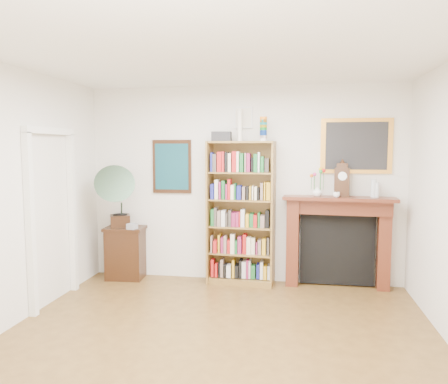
{
  "coord_description": "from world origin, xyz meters",
  "views": [
    {
      "loc": [
        0.75,
        -3.7,
        1.93
      ],
      "look_at": [
        -0.13,
        1.6,
        1.38
      ],
      "focal_mm": 35.0,
      "sensor_mm": 36.0,
      "label": 1
    }
  ],
  "objects_px": {
    "gramophone": "(115,193)",
    "bookshelf": "(241,205)",
    "fireplace": "(338,233)",
    "bottle_right": "(377,190)",
    "teacup": "(336,195)",
    "flower_vase": "(317,191)",
    "cd_stack": "(132,226)",
    "bottle_left": "(373,188)",
    "side_cabinet": "(125,253)",
    "mantel_clock": "(342,181)"
  },
  "relations": [
    {
      "from": "side_cabinet",
      "to": "cd_stack",
      "type": "bearing_deg",
      "value": -44.24
    },
    {
      "from": "bottle_right",
      "to": "teacup",
      "type": "bearing_deg",
      "value": -170.85
    },
    {
      "from": "mantel_clock",
      "to": "bookshelf",
      "type": "bearing_deg",
      "value": -169.55
    },
    {
      "from": "fireplace",
      "to": "bottle_right",
      "type": "height_order",
      "value": "bottle_right"
    },
    {
      "from": "cd_stack",
      "to": "mantel_clock",
      "type": "height_order",
      "value": "mantel_clock"
    },
    {
      "from": "bookshelf",
      "to": "side_cabinet",
      "type": "distance_m",
      "value": 1.86
    },
    {
      "from": "side_cabinet",
      "to": "mantel_clock",
      "type": "xyz_separation_m",
      "value": [
        3.08,
        0.06,
        1.1
      ]
    },
    {
      "from": "bookshelf",
      "to": "side_cabinet",
      "type": "relative_size",
      "value": 3.02
    },
    {
      "from": "bookshelf",
      "to": "side_cabinet",
      "type": "bearing_deg",
      "value": -174.02
    },
    {
      "from": "cd_stack",
      "to": "flower_vase",
      "type": "height_order",
      "value": "flower_vase"
    },
    {
      "from": "side_cabinet",
      "to": "bottle_right",
      "type": "distance_m",
      "value": 3.66
    },
    {
      "from": "flower_vase",
      "to": "side_cabinet",
      "type": "bearing_deg",
      "value": -178.82
    },
    {
      "from": "side_cabinet",
      "to": "mantel_clock",
      "type": "distance_m",
      "value": 3.27
    },
    {
      "from": "bottle_left",
      "to": "bottle_right",
      "type": "height_order",
      "value": "bottle_left"
    },
    {
      "from": "bookshelf",
      "to": "mantel_clock",
      "type": "height_order",
      "value": "bookshelf"
    },
    {
      "from": "fireplace",
      "to": "teacup",
      "type": "xyz_separation_m",
      "value": [
        -0.04,
        -0.13,
        0.55
      ]
    },
    {
      "from": "flower_vase",
      "to": "bottle_left",
      "type": "relative_size",
      "value": 0.59
    },
    {
      "from": "cd_stack",
      "to": "bottle_left",
      "type": "height_order",
      "value": "bottle_left"
    },
    {
      "from": "cd_stack",
      "to": "bottle_right",
      "type": "bearing_deg",
      "value": 3.6
    },
    {
      "from": "fireplace",
      "to": "cd_stack",
      "type": "relative_size",
      "value": 12.65
    },
    {
      "from": "side_cabinet",
      "to": "cd_stack",
      "type": "relative_size",
      "value": 6.41
    },
    {
      "from": "bookshelf",
      "to": "mantel_clock",
      "type": "relative_size",
      "value": 5.12
    },
    {
      "from": "bookshelf",
      "to": "bottle_right",
      "type": "distance_m",
      "value": 1.84
    },
    {
      "from": "mantel_clock",
      "to": "bottle_right",
      "type": "bearing_deg",
      "value": 10.4
    },
    {
      "from": "cd_stack",
      "to": "flower_vase",
      "type": "xyz_separation_m",
      "value": [
        2.58,
        0.2,
        0.53
      ]
    },
    {
      "from": "mantel_clock",
      "to": "bottle_left",
      "type": "bearing_deg",
      "value": 11.39
    },
    {
      "from": "bookshelf",
      "to": "gramophone",
      "type": "relative_size",
      "value": 2.54
    },
    {
      "from": "mantel_clock",
      "to": "teacup",
      "type": "relative_size",
      "value": 5.03
    },
    {
      "from": "teacup",
      "to": "bottle_right",
      "type": "height_order",
      "value": "bottle_right"
    },
    {
      "from": "bottle_left",
      "to": "gramophone",
      "type": "bearing_deg",
      "value": -176.86
    },
    {
      "from": "gramophone",
      "to": "bookshelf",
      "type": "bearing_deg",
      "value": -19.5
    },
    {
      "from": "gramophone",
      "to": "bottle_left",
      "type": "bearing_deg",
      "value": -21.39
    },
    {
      "from": "gramophone",
      "to": "bottle_left",
      "type": "relative_size",
      "value": 3.81
    },
    {
      "from": "fireplace",
      "to": "teacup",
      "type": "height_order",
      "value": "teacup"
    },
    {
      "from": "mantel_clock",
      "to": "flower_vase",
      "type": "distance_m",
      "value": 0.36
    },
    {
      "from": "cd_stack",
      "to": "mantel_clock",
      "type": "bearing_deg",
      "value": 4.01
    },
    {
      "from": "fireplace",
      "to": "flower_vase",
      "type": "relative_size",
      "value": 10.63
    },
    {
      "from": "fireplace",
      "to": "side_cabinet",
      "type": "bearing_deg",
      "value": -173.98
    },
    {
      "from": "bookshelf",
      "to": "fireplace",
      "type": "bearing_deg",
      "value": 7.99
    },
    {
      "from": "flower_vase",
      "to": "cd_stack",
      "type": "bearing_deg",
      "value": -175.62
    },
    {
      "from": "bookshelf",
      "to": "fireplace",
      "type": "xyz_separation_m",
      "value": [
        1.33,
        0.08,
        -0.38
      ]
    },
    {
      "from": "fireplace",
      "to": "gramophone",
      "type": "height_order",
      "value": "gramophone"
    },
    {
      "from": "flower_vase",
      "to": "bottle_left",
      "type": "height_order",
      "value": "bottle_left"
    },
    {
      "from": "flower_vase",
      "to": "bottle_left",
      "type": "distance_m",
      "value": 0.74
    },
    {
      "from": "gramophone",
      "to": "mantel_clock",
      "type": "relative_size",
      "value": 2.02
    },
    {
      "from": "teacup",
      "to": "bottle_left",
      "type": "xyz_separation_m",
      "value": [
        0.49,
        0.09,
        0.08
      ]
    },
    {
      "from": "flower_vase",
      "to": "teacup",
      "type": "xyz_separation_m",
      "value": [
        0.25,
        -0.07,
        -0.04
      ]
    },
    {
      "from": "bottle_left",
      "to": "bookshelf",
      "type": "bearing_deg",
      "value": -178.78
    },
    {
      "from": "side_cabinet",
      "to": "bottle_right",
      "type": "height_order",
      "value": "bottle_right"
    },
    {
      "from": "fireplace",
      "to": "cd_stack",
      "type": "height_order",
      "value": "fireplace"
    }
  ]
}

